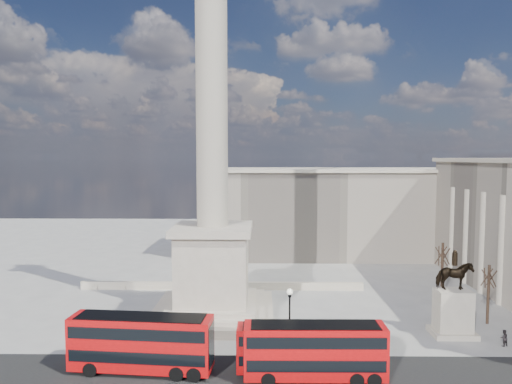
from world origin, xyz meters
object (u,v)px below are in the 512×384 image
object	(u,v)px
victorian_lamp	(290,317)
pedestrian_crossing	(258,327)
red_bus_b	(315,351)
pedestrian_standing	(504,338)
nelsons_column	(212,208)
red_bus_c	(298,348)
pedestrian_walking	(382,335)
red_bus_a	(142,343)
equestrian_statue	(453,305)

from	to	relation	value
victorian_lamp	pedestrian_crossing	size ratio (longest dim) A/B	3.93
red_bus_b	pedestrian_crossing	world-z (taller)	red_bus_b
pedestrian_standing	nelsons_column	bearing A→B (deg)	-34.20
red_bus_b	pedestrian_crossing	size ratio (longest dim) A/B	7.14
pedestrian_standing	red_bus_c	bearing A→B (deg)	-3.33
nelsons_column	pedestrian_walking	distance (m)	22.80
nelsons_column	red_bus_b	size ratio (longest dim) A/B	4.21
nelsons_column	red_bus_a	world-z (taller)	nelsons_column
red_bus_b	pedestrian_standing	distance (m)	20.86
red_bus_a	victorian_lamp	xyz separation A→B (m)	(13.00, 3.24, 1.21)
pedestrian_crossing	nelsons_column	bearing A→B (deg)	-8.75
nelsons_column	pedestrian_walking	world-z (taller)	nelsons_column
red_bus_c	equestrian_statue	distance (m)	19.08
red_bus_a	pedestrian_crossing	xyz separation A→B (m)	(10.00, 8.50, -1.80)
nelsons_column	victorian_lamp	world-z (taller)	nelsons_column
pedestrian_crossing	red_bus_b	bearing A→B (deg)	153.73
nelsons_column	pedestrian_crossing	bearing A→B (deg)	-45.56
victorian_lamp	pedestrian_crossing	bearing A→B (deg)	119.71
red_bus_a	pedestrian_standing	size ratio (longest dim) A/B	7.55
equestrian_statue	pedestrian_walking	bearing A→B (deg)	-163.80
red_bus_b	pedestrian_crossing	bearing A→B (deg)	116.60
equestrian_statue	pedestrian_standing	world-z (taller)	equestrian_statue
red_bus_a	victorian_lamp	distance (m)	13.45
victorian_lamp	pedestrian_walking	world-z (taller)	victorian_lamp
equestrian_statue	pedestrian_standing	bearing A→B (deg)	-34.38
red_bus_c	equestrian_statue	xyz separation A→B (m)	(16.97, 8.66, 1.00)
red_bus_c	victorian_lamp	distance (m)	3.65
pedestrian_walking	pedestrian_standing	size ratio (longest dim) A/B	1.13
pedestrian_walking	red_bus_b	bearing A→B (deg)	-125.15
victorian_lamp	equestrian_statue	world-z (taller)	equestrian_statue
red_bus_a	red_bus_c	world-z (taller)	red_bus_a
pedestrian_standing	pedestrian_walking	bearing A→B (deg)	-21.14
pedestrian_walking	pedestrian_standing	bearing A→B (deg)	8.25
red_bus_b	pedestrian_standing	bearing A→B (deg)	19.76
victorian_lamp	pedestrian_crossing	distance (m)	6.75
pedestrian_standing	equestrian_statue	bearing A→B (deg)	-53.60
red_bus_a	equestrian_statue	size ratio (longest dim) A/B	1.38
red_bus_a	equestrian_statue	distance (m)	31.69
victorian_lamp	pedestrian_standing	bearing A→B (deg)	7.24
red_bus_c	equestrian_statue	world-z (taller)	equestrian_statue
equestrian_statue	pedestrian_walking	distance (m)	8.58
red_bus_a	pedestrian_walking	distance (m)	23.47
red_bus_b	pedestrian_crossing	xyz separation A→B (m)	(-4.91, 9.67, -1.69)
pedestrian_crossing	red_bus_a	bearing A→B (deg)	77.16
pedestrian_walking	nelsons_column	bearing A→B (deg)	167.21
red_bus_a	victorian_lamp	size ratio (longest dim) A/B	1.93
victorian_lamp	equestrian_statue	xyz separation A→B (m)	(17.48, 5.43, -0.63)
pedestrian_crossing	red_bus_c	bearing A→B (deg)	149.27
red_bus_a	equestrian_statue	xyz separation A→B (m)	(30.48, 8.68, 0.57)
red_bus_b	pedestrian_standing	size ratio (longest dim) A/B	7.13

